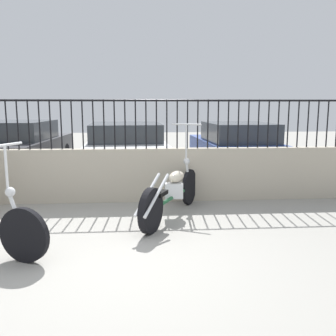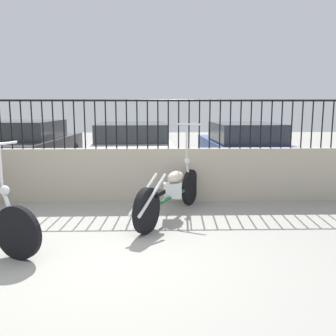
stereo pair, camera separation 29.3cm
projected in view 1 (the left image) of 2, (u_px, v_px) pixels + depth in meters
The scene contains 7 objects.
ground_plane at pixel (110, 262), 4.20m from camera, with size 40.00×40.00×0.00m, color gray.
low_wall at pixel (121, 175), 6.78m from camera, with size 9.30×0.18×0.97m.
fence_railing at pixel (120, 117), 6.60m from camera, with size 9.30×0.04×0.87m.
motorcycle_green at pixel (170, 194), 5.75m from camera, with size 1.13×2.11×1.44m.
car_dark_grey at pixel (18, 147), 9.50m from camera, with size 2.01×4.25×1.35m.
car_white at pixel (126, 148), 9.53m from camera, with size 2.07×4.34×1.30m.
car_blue at pixel (236, 147), 9.70m from camera, with size 1.89×4.26×1.30m.
Camera 1 is at (0.36, -4.00, 1.75)m, focal length 40.00 mm.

